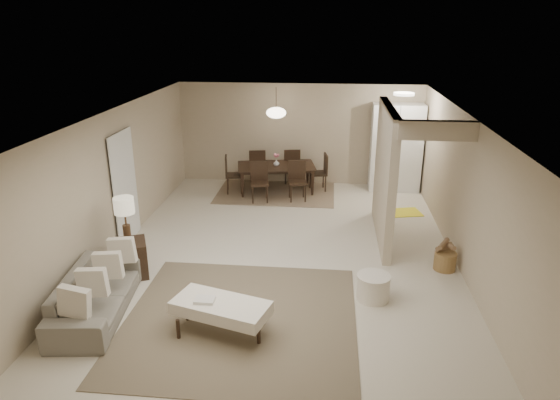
# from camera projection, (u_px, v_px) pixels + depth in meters

# --- Properties ---
(floor) EXTENTS (9.00, 9.00, 0.00)m
(floor) POSITION_uv_depth(u_px,v_px,m) (281.00, 261.00, 8.66)
(floor) COLOR beige
(floor) RESTS_ON ground
(ceiling) EXTENTS (9.00, 9.00, 0.00)m
(ceiling) POSITION_uv_depth(u_px,v_px,m) (282.00, 118.00, 7.81)
(ceiling) COLOR white
(ceiling) RESTS_ON back_wall
(back_wall) EXTENTS (6.00, 0.00, 6.00)m
(back_wall) POSITION_uv_depth(u_px,v_px,m) (299.00, 134.00, 12.45)
(back_wall) COLOR #B8A88B
(back_wall) RESTS_ON floor
(left_wall) EXTENTS (0.00, 9.00, 9.00)m
(left_wall) POSITION_uv_depth(u_px,v_px,m) (107.00, 187.00, 8.52)
(left_wall) COLOR #B8A88B
(left_wall) RESTS_ON floor
(right_wall) EXTENTS (0.00, 9.00, 9.00)m
(right_wall) POSITION_uv_depth(u_px,v_px,m) (468.00, 199.00, 7.95)
(right_wall) COLOR #B8A88B
(right_wall) RESTS_ON floor
(partition) EXTENTS (0.15, 2.50, 2.50)m
(partition) POSITION_uv_depth(u_px,v_px,m) (385.00, 174.00, 9.23)
(partition) COLOR #B8A88B
(partition) RESTS_ON floor
(doorway) EXTENTS (0.04, 0.90, 2.04)m
(doorway) POSITION_uv_depth(u_px,v_px,m) (124.00, 189.00, 9.16)
(doorway) COLOR black
(doorway) RESTS_ON floor
(pantry_cabinet) EXTENTS (1.20, 0.55, 2.10)m
(pantry_cabinet) POSITION_uv_depth(u_px,v_px,m) (396.00, 148.00, 11.96)
(pantry_cabinet) COLOR white
(pantry_cabinet) RESTS_ON floor
(flush_light) EXTENTS (0.44, 0.44, 0.05)m
(flush_light) POSITION_uv_depth(u_px,v_px,m) (404.00, 94.00, 10.60)
(flush_light) COLOR white
(flush_light) RESTS_ON ceiling
(living_rug) EXTENTS (3.20, 3.20, 0.01)m
(living_rug) POSITION_uv_depth(u_px,v_px,m) (241.00, 319.00, 6.96)
(living_rug) COLOR brown
(living_rug) RESTS_ON floor
(sofa) EXTENTS (2.15, 1.06, 0.60)m
(sofa) POSITION_uv_depth(u_px,v_px,m) (97.00, 293.00, 7.06)
(sofa) COLOR slate
(sofa) RESTS_ON floor
(ottoman_bench) EXTENTS (1.39, 0.93, 0.46)m
(ottoman_bench) POSITION_uv_depth(u_px,v_px,m) (221.00, 308.00, 6.58)
(ottoman_bench) COLOR silver
(ottoman_bench) RESTS_ON living_rug
(side_table) EXTENTS (0.70, 0.70, 0.59)m
(side_table) POSITION_uv_depth(u_px,v_px,m) (130.00, 259.00, 8.09)
(side_table) COLOR black
(side_table) RESTS_ON floor
(table_lamp) EXTENTS (0.32, 0.32, 0.76)m
(table_lamp) POSITION_uv_depth(u_px,v_px,m) (124.00, 210.00, 7.80)
(table_lamp) COLOR #4A321F
(table_lamp) RESTS_ON side_table
(round_pouf) EXTENTS (0.50, 0.50, 0.39)m
(round_pouf) POSITION_uv_depth(u_px,v_px,m) (373.00, 287.00, 7.42)
(round_pouf) COLOR silver
(round_pouf) RESTS_ON floor
(wicker_basket) EXTENTS (0.40, 0.40, 0.31)m
(wicker_basket) POSITION_uv_depth(u_px,v_px,m) (445.00, 261.00, 8.32)
(wicker_basket) COLOR brown
(wicker_basket) RESTS_ON floor
(dining_rug) EXTENTS (2.80, 2.10, 0.01)m
(dining_rug) POSITION_uv_depth(u_px,v_px,m) (276.00, 191.00, 12.17)
(dining_rug) COLOR brown
(dining_rug) RESTS_ON floor
(dining_table) EXTENTS (1.99, 1.34, 0.65)m
(dining_table) POSITION_uv_depth(u_px,v_px,m) (276.00, 179.00, 12.06)
(dining_table) COLOR black
(dining_table) RESTS_ON dining_rug
(dining_chairs) EXTENTS (2.47, 1.96, 0.91)m
(dining_chairs) POSITION_uv_depth(u_px,v_px,m) (276.00, 173.00, 12.02)
(dining_chairs) COLOR black
(dining_chairs) RESTS_ON dining_rug
(vase) EXTENTS (0.16, 0.16, 0.15)m
(vase) POSITION_uv_depth(u_px,v_px,m) (276.00, 163.00, 11.93)
(vase) COLOR white
(vase) RESTS_ON dining_table
(yellow_mat) EXTENTS (0.97, 0.72, 0.01)m
(yellow_mat) POSITION_uv_depth(u_px,v_px,m) (400.00, 213.00, 10.81)
(yellow_mat) COLOR yellow
(yellow_mat) RESTS_ON floor
(pendant_light) EXTENTS (0.46, 0.46, 0.71)m
(pendant_light) POSITION_uv_depth(u_px,v_px,m) (276.00, 113.00, 11.52)
(pendant_light) COLOR #4A321F
(pendant_light) RESTS_ON ceiling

